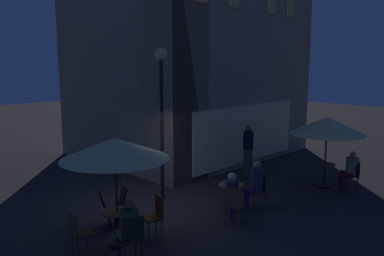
{
  "coord_description": "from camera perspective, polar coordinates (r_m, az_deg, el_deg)",
  "views": [
    {
      "loc": [
        -6.48,
        -7.71,
        3.84
      ],
      "look_at": [
        1.25,
        -0.24,
        2.07
      ],
      "focal_mm": 37.18,
      "sensor_mm": 36.0,
      "label": 1
    }
  ],
  "objects": [
    {
      "name": "patron_seated_2",
      "position": [
        9.7,
        5.72,
        -9.51
      ],
      "size": [
        0.5,
        0.48,
        1.27
      ],
      "rotation": [
        0.0,
        0.0,
        0.7
      ],
      "color": "#592E5F",
      "rests_on": "ground"
    },
    {
      "name": "patron_standing_4",
      "position": [
        13.48,
        8.03,
        -3.32
      ],
      "size": [
        0.35,
        0.35,
        1.79
      ],
      "rotation": [
        0.0,
        0.0,
        1.58
      ],
      "color": "#293F38",
      "rests_on": "ground"
    },
    {
      "name": "cafe_chair_0",
      "position": [
        7.98,
        -8.67,
        -15.04
      ],
      "size": [
        0.53,
        0.53,
        0.96
      ],
      "rotation": [
        0.0,
        0.0,
        1.28
      ],
      "color": "black",
      "rests_on": "ground"
    },
    {
      "name": "patio_umbrella_1",
      "position": [
        12.76,
        18.81,
        0.3
      ],
      "size": [
        2.29,
        2.29,
        2.21
      ],
      "color": "black",
      "rests_on": "ground"
    },
    {
      "name": "patron_seated_1",
      "position": [
        13.0,
        21.75,
        -5.36
      ],
      "size": [
        0.48,
        0.55,
        1.21
      ],
      "rotation": [
        0.0,
        0.0,
        1.96
      ],
      "color": "#561118",
      "rests_on": "ground"
    },
    {
      "name": "cafe_chair_2",
      "position": [
        8.42,
        -16.05,
        -13.9
      ],
      "size": [
        0.47,
        0.47,
        0.93
      ],
      "rotation": [
        0.0,
        0.0,
        -0.17
      ],
      "color": "brown",
      "rests_on": "ground"
    },
    {
      "name": "cafe_table_2",
      "position": [
        10.42,
        5.58,
        -9.26
      ],
      "size": [
        0.66,
        0.66,
        0.76
      ],
      "color": "black",
      "rests_on": "ground"
    },
    {
      "name": "cafe_table_1",
      "position": [
        13.05,
        18.48,
        -5.95
      ],
      "size": [
        0.62,
        0.62,
        0.75
      ],
      "color": "black",
      "rests_on": "ground"
    },
    {
      "name": "menu_sandwich_board",
      "position": [
        9.69,
        -11.32,
        -11.0
      ],
      "size": [
        0.85,
        0.8,
        0.97
      ],
      "rotation": [
        0.0,
        0.0,
        -0.5
      ],
      "color": "black",
      "rests_on": "ground"
    },
    {
      "name": "patron_seated_3",
      "position": [
        10.75,
        9.03,
        -7.59
      ],
      "size": [
        0.55,
        0.47,
        1.29
      ],
      "rotation": [
        0.0,
        0.0,
        2.79
      ],
      "color": "navy",
      "rests_on": "ground"
    },
    {
      "name": "cafe_chair_3",
      "position": [
        13.04,
        22.33,
        -6.03
      ],
      "size": [
        0.57,
        0.57,
        0.88
      ],
      "rotation": [
        0.0,
        0.0,
        1.96
      ],
      "color": "black",
      "rests_on": "ground"
    },
    {
      "name": "patron_seated_0",
      "position": [
        8.05,
        -9.08,
        -13.67
      ],
      "size": [
        0.47,
        0.55,
        1.25
      ],
      "rotation": [
        0.0,
        0.0,
        1.28
      ],
      "color": "#80615A",
      "rests_on": "ground"
    },
    {
      "name": "ground_plane",
      "position": [
        10.77,
        -5.66,
        -11.57
      ],
      "size": [
        60.0,
        60.0,
        0.0
      ],
      "primitive_type": "plane",
      "color": "#2A2728"
    },
    {
      "name": "cafe_chair_5",
      "position": [
        10.88,
        9.59,
        -8.5
      ],
      "size": [
        0.53,
        0.53,
        0.87
      ],
      "rotation": [
        0.0,
        0.0,
        2.79
      ],
      "color": "brown",
      "rests_on": "ground"
    },
    {
      "name": "cafe_table_0",
      "position": [
        8.73,
        -10.67,
        -13.09
      ],
      "size": [
        0.66,
        0.66,
        0.77
      ],
      "color": "black",
      "rests_on": "ground"
    },
    {
      "name": "cafe_chair_1",
      "position": [
        9.0,
        -5.19,
        -12.01
      ],
      "size": [
        0.48,
        0.48,
        0.96
      ],
      "rotation": [
        0.0,
        0.0,
        2.84
      ],
      "color": "#592E14",
      "rests_on": "ground"
    },
    {
      "name": "street_lamp_near_corner",
      "position": [
        10.86,
        -4.42,
        5.18
      ],
      "size": [
        0.35,
        0.35,
        4.24
      ],
      "color": "black",
      "rests_on": "ground"
    },
    {
      "name": "cafe_chair_4",
      "position": [
        9.61,
        5.73,
        -10.59
      ],
      "size": [
        0.57,
        0.57,
        0.93
      ],
      "rotation": [
        0.0,
        0.0,
        0.7
      ],
      "color": "brown",
      "rests_on": "ground"
    },
    {
      "name": "patio_umbrella_0",
      "position": [
        8.26,
        -11.0,
        -2.96
      ],
      "size": [
        2.24,
        2.24,
        2.33
      ],
      "color": "black",
      "rests_on": "ground"
    },
    {
      "name": "cafe_building",
      "position": [
        15.06,
        -0.65,
        9.86
      ],
      "size": [
        8.28,
        6.99,
        7.97
      ],
      "color": "gray",
      "rests_on": "ground"
    }
  ]
}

